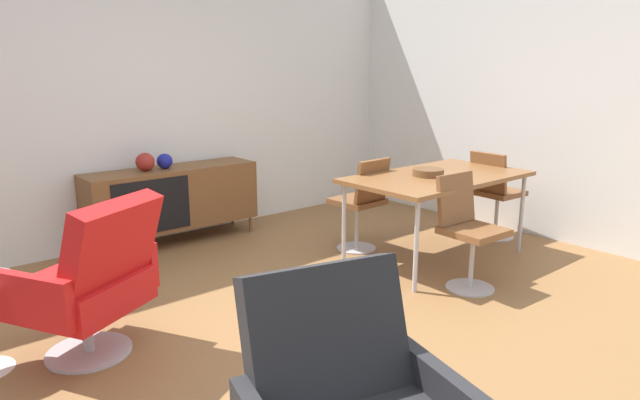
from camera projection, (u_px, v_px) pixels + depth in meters
name	position (u px, v px, depth m)	size (l,w,h in m)	color
ground_plane	(297.00, 339.00, 3.38)	(8.32, 8.32, 0.00)	olive
wall_back	(120.00, 93.00, 4.99)	(6.80, 0.12, 2.80)	silver
wall_right	(571.00, 93.00, 5.06)	(0.12, 5.60, 2.80)	silver
sideboard	(173.00, 197.00, 5.18)	(1.60, 0.45, 0.72)	brown
vase_cobalt	(165.00, 161.00, 5.06)	(0.14, 0.14, 0.14)	navy
vase_sculptural_dark	(145.00, 162.00, 4.94)	(0.17, 0.17, 0.16)	maroon
dining_table	(438.00, 180.00, 4.68)	(1.60, 0.90, 0.74)	brown
wooden_bowl_on_table	(428.00, 172.00, 4.62)	(0.26, 0.26, 0.06)	brown
dining_chair_front_left	(467.00, 227.00, 4.10)	(0.42, 0.44, 0.86)	brown
dining_chair_far_end	(494.00, 191.00, 5.29)	(0.44, 0.42, 0.86)	brown
dining_chair_back_left	(362.00, 200.00, 4.93)	(0.42, 0.44, 0.86)	brown
lounge_chair_red	(91.00, 280.00, 3.08)	(0.88, 0.87, 0.95)	red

